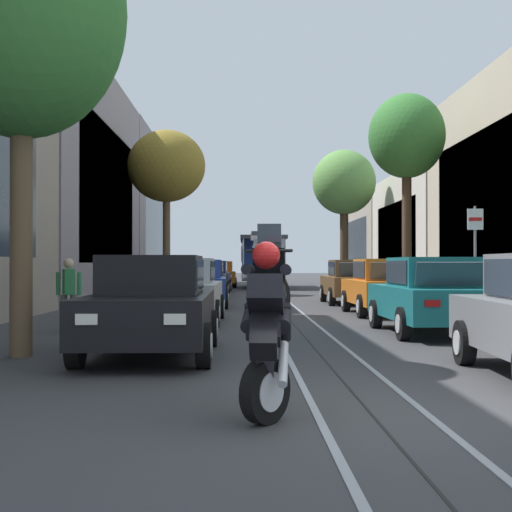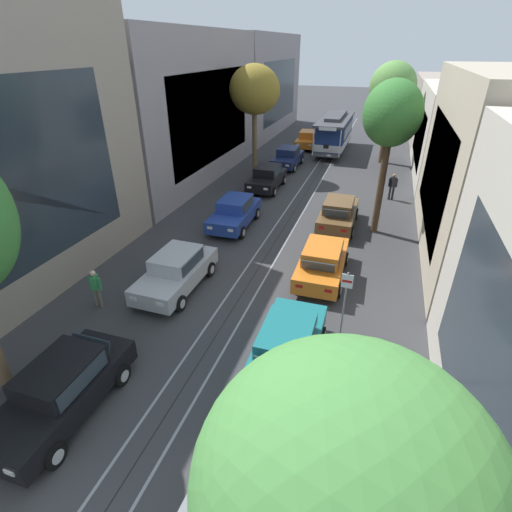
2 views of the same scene
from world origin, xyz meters
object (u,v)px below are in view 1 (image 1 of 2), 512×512
Objects in this scene: street_tree_kerb_right_mid at (344,184)px; street_sign_post at (475,252)px; parked_car_orange_mid_right at (384,287)px; parked_car_black_near_left at (152,305)px; street_tree_kerb_left_second at (166,167)px; street_tree_kerb_left_near at (22,14)px; parked_car_orange_sixth_left at (219,274)px; parked_car_black_fourth_left at (205,279)px; motorcycle_with_rider at (268,314)px; parked_car_navy_fifth_left at (211,276)px; street_tree_kerb_right_second at (407,138)px; pedestrian_on_right_pavement at (69,290)px; parked_car_blue_mid_left at (199,283)px; parked_car_teal_second_right at (431,295)px; pedestrian_on_left_pavement at (396,275)px; parked_car_brown_fourth_right at (352,282)px; cable_car_trolley at (262,260)px; parked_car_silver_second_left at (182,290)px.

street_tree_kerb_right_mid reaches higher than street_sign_post.
parked_car_black_near_left is at bearing -121.02° from parked_car_orange_mid_right.
parked_car_black_near_left is 0.56× the size of street_tree_kerb_left_second.
parked_car_orange_sixth_left is at bearing 86.27° from street_tree_kerb_left_near.
parked_car_orange_mid_right is at bearing 108.17° from street_sign_post.
parked_car_orange_sixth_left is 9.38m from street_tree_kerb_right_mid.
parked_car_black_fourth_left is at bearing 90.42° from parked_car_black_near_left.
motorcycle_with_rider is 10.87m from street_sign_post.
parked_car_navy_fifth_left is 0.56× the size of street_tree_kerb_left_second.
street_tree_kerb_right_second is 4.85× the size of pedestrian_on_right_pavement.
parked_car_blue_mid_left and parked_car_teal_second_right have the same top height.
parked_car_orange_sixth_left is 0.56× the size of street_tree_kerb_right_mid.
parked_car_black_near_left is 1.58× the size of street_sign_post.
pedestrian_on_left_pavement is 0.62× the size of street_sign_post.
parked_car_orange_sixth_left is at bearing 102.90° from parked_car_orange_mid_right.
parked_car_brown_fourth_right is at bearing 17.17° from parked_car_blue_mid_left.
street_tree_kerb_left_second reaches higher than parked_car_brown_fourth_right.
parked_car_orange_sixth_left is at bearing 100.21° from parked_car_teal_second_right.
street_tree_kerb_left_second is at bearing -129.34° from parked_car_navy_fifth_left.
cable_car_trolley reaches higher than pedestrian_on_left_pavement.
parked_car_brown_fourth_right is (5.50, -10.68, 0.00)m from parked_car_navy_fifth_left.
parked_car_black_fourth_left and parked_car_orange_sixth_left have the same top height.
pedestrian_on_right_pavement is (-7.73, -10.34, 0.08)m from parked_car_brown_fourth_right.
street_sign_post reaches higher than pedestrian_on_right_pavement.
parked_car_orange_mid_right is at bearing 25.54° from parked_car_silver_second_left.
cable_car_trolley is 13.44m from pedestrian_on_left_pavement.
parked_car_orange_sixth_left is 18.64m from parked_car_brown_fourth_right.
pedestrian_on_right_pavement is (-2.28, -2.08, 0.08)m from parked_car_silver_second_left.
parked_car_navy_fifth_left is at bearing 147.09° from pedestrian_on_left_pavement.
parked_car_blue_mid_left is 5.68m from parked_car_brown_fourth_right.
street_tree_kerb_right_second is (7.49, -10.74, 5.18)m from parked_car_navy_fifth_left.
cable_car_trolley is (-2.66, 28.83, 0.86)m from parked_car_teal_second_right.
parked_car_blue_mid_left is at bearing 144.27° from parked_car_orange_mid_right.
parked_car_black_fourth_left is 2.79× the size of pedestrian_on_right_pavement.
parked_car_black_near_left is 17.21m from street_tree_kerb_right_second.
parked_car_orange_mid_right is at bearing -103.69° from pedestrian_on_left_pavement.
parked_car_brown_fourth_right is 19.53m from motorcycle_with_rider.
street_tree_kerb_right_second is (9.42, 14.65, 0.61)m from street_tree_kerb_left_near.
pedestrian_on_right_pavement is at bearing 173.43° from parked_car_teal_second_right.
pedestrian_on_left_pavement is (10.18, 20.05, -4.41)m from street_tree_kerb_left_near.
parked_car_black_near_left is at bearing -116.74° from street_tree_kerb_right_second.
parked_car_black_near_left and parked_car_teal_second_right have the same top height.
parked_car_blue_mid_left is 11.37m from street_tree_kerb_left_second.
parked_car_navy_fifth_left is 1.00× the size of parked_car_orange_mid_right.
pedestrian_on_left_pavement is (6.48, 24.51, -0.00)m from motorcycle_with_rider.
parked_car_silver_second_left is 1.00× the size of parked_car_orange_mid_right.
parked_car_silver_second_left is 1.00× the size of parked_car_brown_fourth_right.
street_tree_kerb_left_near is (-2.04, 0.00, 4.58)m from parked_car_black_near_left.
parked_car_blue_mid_left is 0.57× the size of street_tree_kerb_left_second.
street_tree_kerb_left_second is 11.40m from cable_car_trolley.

